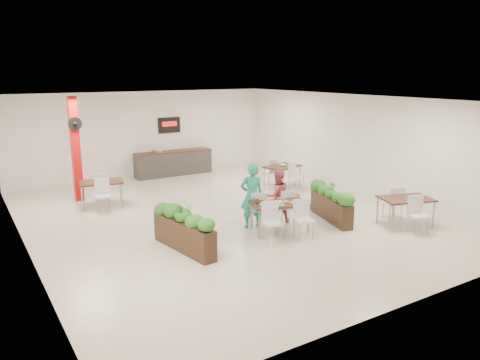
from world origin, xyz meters
The scene contains 12 objects.
ground centered at (0.00, 0.00, 0.00)m, with size 12.00×12.00×0.00m, color beige.
room_shell centered at (0.00, 0.00, 2.01)m, with size 10.10×12.10×3.22m.
red_column centered at (-3.00, 3.79, 1.64)m, with size 0.40×0.41×3.20m.
service_counter centered at (1.00, 5.65, 0.49)m, with size 3.00×0.64×2.20m.
main_table centered at (0.54, -1.81, 0.64)m, with size 1.62×1.89×0.92m.
diner_man centered at (0.15, -1.16, 0.84)m, with size 0.61×0.40×1.67m, color #22957A.
diner_woman centered at (0.95, -1.16, 0.71)m, with size 0.69×0.54×1.42m, color #D05C62.
planter_left centered at (-2.00, -1.69, 0.53)m, with size 0.65×2.12×1.12m.
planter_right centered at (2.30, -1.76, 0.50)m, with size 0.83×1.94×1.04m.
side_table_a centered at (-2.56, 2.82, 0.63)m, with size 1.40×1.67×0.92m.
side_table_b centered at (3.40, 1.89, 0.63)m, with size 1.41×1.67×0.92m.
side_table_c centered at (3.59, -3.14, 0.63)m, with size 1.49×1.67×0.92m.
Camera 1 is at (-6.11, -10.74, 3.91)m, focal length 35.00 mm.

